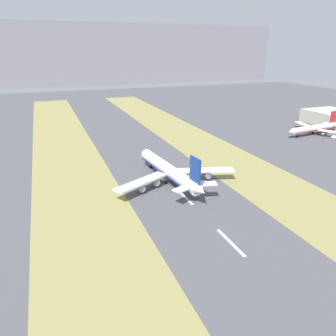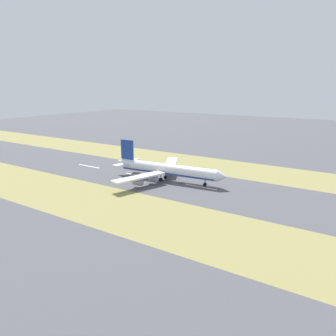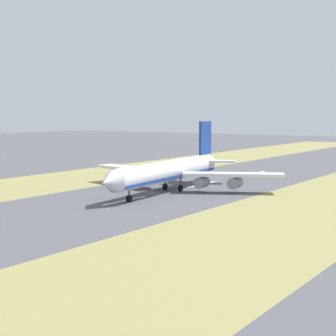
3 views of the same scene
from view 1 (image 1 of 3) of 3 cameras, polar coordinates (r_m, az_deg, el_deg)
name	(u,v)px [view 1 (image 1 of 3)]	position (r m, az deg, el deg)	size (l,w,h in m)	color
ground_plane	(165,178)	(170.33, -0.46, -1.67)	(800.00, 800.00, 0.00)	#4C4C51
grass_median_west	(77,190)	(161.49, -15.63, -3.72)	(40.00, 600.00, 0.01)	olive
grass_median_east	(240,167)	(189.73, 12.38, 0.17)	(40.00, 600.00, 0.01)	olive
centreline_dash_near	(231,242)	(118.29, 10.86, -12.61)	(1.20, 18.00, 0.01)	silver
centreline_dash_mid	(184,197)	(149.21, 2.88, -4.98)	(1.20, 18.00, 0.01)	silver
centreline_dash_far	(156,168)	(183.67, -2.12, -0.03)	(1.20, 18.00, 0.01)	silver
airplane_main_jet	(170,171)	(162.21, 0.30, -0.53)	(63.83, 67.22, 20.20)	silver
airplane_parked_apron	(315,128)	(280.30, 24.26, 6.34)	(54.93, 52.04, 16.52)	white
apron_car	(334,137)	(273.70, 26.95, 4.78)	(3.29, 4.75, 2.03)	white
mountain_ridge	(68,54)	(670.59, -17.07, 18.42)	(800.00, 120.00, 105.65)	gray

